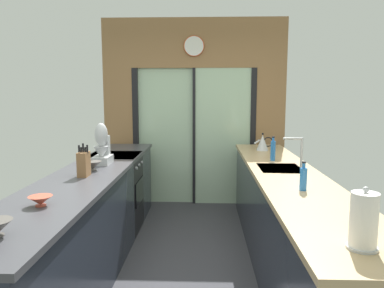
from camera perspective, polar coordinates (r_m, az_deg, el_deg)
The scene contains 14 objects.
ground_plane at distance 3.91m, azimuth -0.51°, elevation -16.99°, with size 5.04×7.60×0.02m, color #38383D.
back_wall_unit at distance 5.34m, azimuth 0.32°, elevation 6.71°, with size 2.64×0.12×2.70m.
left_counter_run at distance 3.46m, azimuth -16.49°, elevation -12.21°, with size 0.62×3.80×0.92m.
right_counter_run at distance 3.53m, azimuth 14.51°, elevation -11.75°, with size 0.62×3.80×0.92m.
sink_faucet at distance 3.64m, azimuth 16.33°, elevation -0.61°, with size 0.19×0.02×0.30m.
oven_range at distance 4.48m, azimuth -11.93°, elevation -7.53°, with size 0.60×0.60×0.92m.
mixing_bowl_mid at distance 2.55m, azimuth -22.60°, elevation -8.17°, with size 0.15×0.15×0.06m.
mixing_bowl_far at distance 3.54m, azimuth -15.25°, elevation -3.26°, with size 0.17×0.17×0.09m.
knife_block at distance 3.30m, azimuth -16.57°, elevation -2.97°, with size 0.09×0.14×0.29m.
stand_mixer at distance 3.83m, azimuth -13.88°, elevation -0.63°, with size 0.17×0.27×0.42m.
kettle at distance 4.70m, azimuth 11.00°, elevation 0.22°, with size 0.24×0.15×0.22m.
soap_bottle_near at distance 2.83m, azimuth 17.01°, elevation -5.16°, with size 0.05×0.05×0.22m.
soap_bottle_far at distance 4.00m, azimuth 12.55°, elevation -0.95°, with size 0.05×0.05×0.26m.
paper_towel_roll at distance 1.88m, azimuth 25.25°, elevation -10.86°, with size 0.14×0.14×0.30m.
Camera 1 is at (0.16, -2.94, 1.63)m, focal length 34.12 mm.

